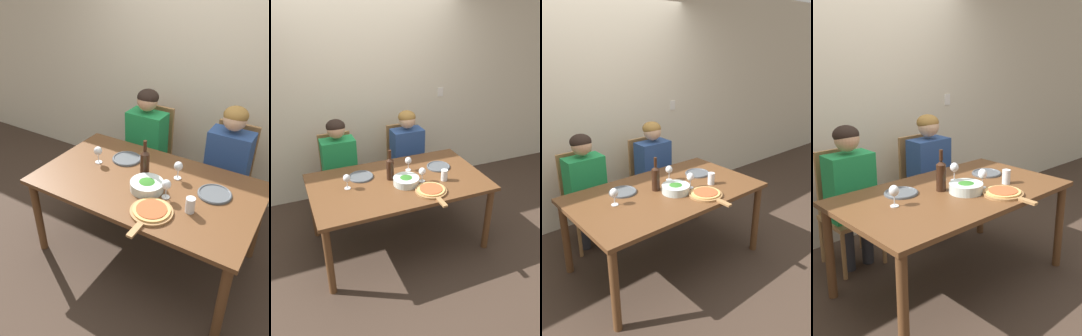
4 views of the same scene
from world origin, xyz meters
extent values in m
plane|color=#3D2D23|center=(0.00, 0.00, 0.00)|extent=(40.00, 40.00, 0.00)
cube|color=beige|center=(0.00, 1.27, 1.35)|extent=(10.00, 0.05, 2.70)
cube|color=white|center=(1.10, 1.24, 1.25)|extent=(0.08, 0.01, 0.12)
cube|color=brown|center=(0.00, 0.00, 0.73)|extent=(1.74, 1.00, 0.04)
cylinder|color=brown|center=(-0.81, -0.44, 0.36)|extent=(0.07, 0.07, 0.72)
cylinder|color=brown|center=(0.81, -0.44, 0.36)|extent=(0.07, 0.07, 0.72)
cylinder|color=brown|center=(-0.81, 0.44, 0.36)|extent=(0.07, 0.07, 0.72)
cylinder|color=brown|center=(0.81, 0.44, 0.36)|extent=(0.07, 0.07, 0.72)
cube|color=#9E7042|center=(-0.43, 0.78, 0.42)|extent=(0.42, 0.42, 0.04)
cube|color=#9E7042|center=(-0.43, 0.97, 0.70)|extent=(0.38, 0.03, 0.54)
cylinder|color=#9E7042|center=(-0.62, 0.59, 0.20)|extent=(0.04, 0.04, 0.40)
cylinder|color=#9E7042|center=(-0.24, 0.59, 0.20)|extent=(0.04, 0.04, 0.40)
cylinder|color=#9E7042|center=(-0.62, 0.97, 0.20)|extent=(0.04, 0.04, 0.40)
cylinder|color=#9E7042|center=(-0.24, 0.97, 0.20)|extent=(0.04, 0.04, 0.40)
cube|color=#9E7042|center=(0.41, 0.78, 0.42)|extent=(0.42, 0.42, 0.04)
cube|color=#9E7042|center=(0.41, 0.97, 0.70)|extent=(0.38, 0.03, 0.54)
cylinder|color=#9E7042|center=(0.22, 0.59, 0.20)|extent=(0.04, 0.04, 0.40)
cylinder|color=#9E7042|center=(0.60, 0.59, 0.20)|extent=(0.04, 0.04, 0.40)
cylinder|color=#9E7042|center=(0.22, 0.97, 0.20)|extent=(0.04, 0.04, 0.40)
cylinder|color=#9E7042|center=(0.60, 0.97, 0.20)|extent=(0.04, 0.04, 0.40)
cylinder|color=#28282D|center=(-0.52, 0.70, 0.22)|extent=(0.10, 0.10, 0.43)
cylinder|color=#28282D|center=(-0.34, 0.70, 0.22)|extent=(0.10, 0.10, 0.43)
cube|color=#1E8C47|center=(-0.43, 0.76, 0.70)|extent=(0.38, 0.22, 0.54)
cylinder|color=#1E8C47|center=(-0.63, 0.51, 0.56)|extent=(0.07, 0.31, 0.14)
cylinder|color=#1E8C47|center=(-0.23, 0.51, 0.56)|extent=(0.07, 0.31, 0.14)
sphere|color=tan|center=(-0.43, 0.76, 1.09)|extent=(0.20, 0.20, 0.20)
ellipsoid|color=black|center=(-0.43, 0.77, 1.13)|extent=(0.21, 0.21, 0.15)
cylinder|color=#28282D|center=(0.32, 0.70, 0.22)|extent=(0.10, 0.10, 0.43)
cylinder|color=#28282D|center=(0.50, 0.70, 0.22)|extent=(0.10, 0.10, 0.43)
cube|color=navy|center=(0.41, 0.76, 0.70)|extent=(0.38, 0.22, 0.54)
cylinder|color=navy|center=(0.21, 0.51, 0.56)|extent=(0.07, 0.31, 0.14)
cylinder|color=navy|center=(0.61, 0.51, 0.56)|extent=(0.07, 0.31, 0.14)
sphere|color=#DBAD89|center=(0.41, 0.76, 1.09)|extent=(0.20, 0.20, 0.20)
ellipsoid|color=olive|center=(0.41, 0.77, 1.13)|extent=(0.21, 0.21, 0.15)
cylinder|color=black|center=(-0.06, 0.07, 0.85)|extent=(0.07, 0.07, 0.20)
cone|color=black|center=(-0.06, 0.07, 0.97)|extent=(0.07, 0.07, 0.03)
cylinder|color=black|center=(-0.06, 0.07, 1.03)|extent=(0.03, 0.03, 0.08)
cylinder|color=silver|center=(0.05, -0.09, 0.79)|extent=(0.25, 0.25, 0.07)
ellipsoid|color=#2D6B23|center=(0.05, -0.09, 0.79)|extent=(0.21, 0.21, 0.08)
cylinder|color=#4C5156|center=(-0.32, 0.21, 0.76)|extent=(0.25, 0.25, 0.01)
torus|color=#4C5156|center=(-0.32, 0.21, 0.76)|extent=(0.25, 0.25, 0.02)
cylinder|color=#4C5156|center=(0.51, 0.11, 0.76)|extent=(0.25, 0.25, 0.01)
torus|color=#4C5156|center=(0.51, 0.11, 0.76)|extent=(0.25, 0.25, 0.02)
cylinder|color=#9E7042|center=(0.21, -0.31, 0.76)|extent=(0.30, 0.30, 0.02)
cube|color=#9E7042|center=(0.21, -0.53, 0.76)|extent=(0.04, 0.14, 0.02)
cylinder|color=tan|center=(0.21, -0.31, 0.78)|extent=(0.26, 0.26, 0.01)
cylinder|color=#AD4C28|center=(0.21, -0.31, 0.78)|extent=(0.21, 0.21, 0.01)
cylinder|color=silver|center=(-0.50, 0.04, 0.75)|extent=(0.06, 0.06, 0.01)
cylinder|color=silver|center=(-0.50, 0.04, 0.80)|extent=(0.01, 0.01, 0.07)
ellipsoid|color=silver|center=(-0.50, 0.04, 0.86)|extent=(0.07, 0.07, 0.08)
ellipsoid|color=maroon|center=(-0.50, 0.04, 0.85)|extent=(0.06, 0.06, 0.03)
cylinder|color=silver|center=(0.18, 0.17, 0.75)|extent=(0.06, 0.06, 0.01)
cylinder|color=silver|center=(0.18, 0.17, 0.80)|extent=(0.01, 0.01, 0.07)
ellipsoid|color=silver|center=(0.18, 0.17, 0.86)|extent=(0.07, 0.07, 0.08)
ellipsoid|color=maroon|center=(0.18, 0.17, 0.85)|extent=(0.06, 0.06, 0.03)
cylinder|color=silver|center=(0.22, -0.10, 0.75)|extent=(0.06, 0.06, 0.01)
cylinder|color=silver|center=(0.22, -0.10, 0.80)|extent=(0.01, 0.01, 0.07)
ellipsoid|color=silver|center=(0.22, -0.10, 0.86)|extent=(0.07, 0.07, 0.08)
ellipsoid|color=maroon|center=(0.22, -0.10, 0.85)|extent=(0.06, 0.06, 0.03)
cylinder|color=silver|center=(0.43, -0.16, 0.81)|extent=(0.07, 0.07, 0.11)
camera|label=1|loc=(1.03, -1.85, 2.19)|focal=35.00mm
camera|label=2|loc=(-1.01, -2.66, 2.36)|focal=35.00mm
camera|label=3|loc=(-1.68, -2.17, 2.00)|focal=35.00mm
camera|label=4|loc=(-1.93, -2.00, 1.74)|focal=42.00mm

